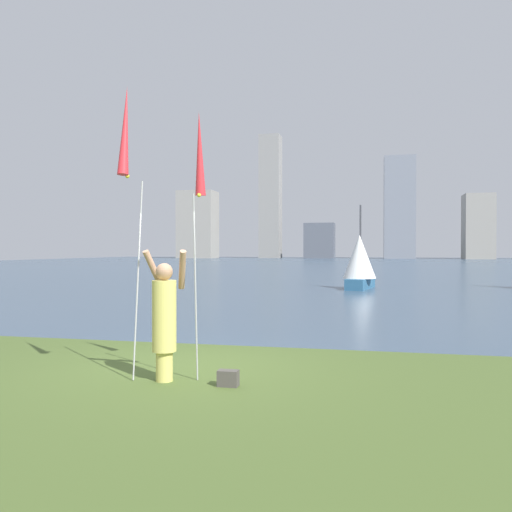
{
  "coord_description": "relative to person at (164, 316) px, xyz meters",
  "views": [
    {
      "loc": [
        3.11,
        -8.27,
        1.95
      ],
      "look_at": [
        -0.01,
        5.73,
        1.77
      ],
      "focal_mm": 37.43,
      "sensor_mm": 36.0,
      "label": 1
    }
  ],
  "objects": [
    {
      "name": "skyline_tower_1",
      "position": [
        -19.47,
        108.32,
        12.54
      ],
      "size": [
        4.46,
        4.66,
        26.98
      ],
      "color": "gray",
      "rests_on": "ground"
    },
    {
      "name": "kite_flag_left",
      "position": [
        -0.46,
        -0.32,
        2.59
      ],
      "size": [
        0.16,
        0.74,
        4.3
      ],
      "color": "#B2B2B7",
      "rests_on": "ground"
    },
    {
      "name": "person",
      "position": [
        0.0,
        0.0,
        0.0
      ],
      "size": [
        0.71,
        0.53,
        1.95
      ],
      "rotation": [
        0.0,
        0.0,
        0.18
      ],
      "color": "#D8CC66",
      "rests_on": "ground"
    },
    {
      "name": "skyline_tower_3",
      "position": [
        7.98,
        106.26,
        9.48
      ],
      "size": [
        6.2,
        5.81,
        20.88
      ],
      "color": "gray",
      "rests_on": "ground"
    },
    {
      "name": "ground",
      "position": [
        -0.08,
        51.84,
        -1.02
      ],
      "size": [
        120.0,
        138.0,
        0.12
      ],
      "color": "#475B28"
    },
    {
      "name": "bag",
      "position": [
        1.0,
        -0.09,
        -0.84
      ],
      "size": [
        0.29,
        0.17,
        0.23
      ],
      "color": "#4C4742",
      "rests_on": "ground"
    },
    {
      "name": "skyline_tower_2",
      "position": [
        -8.48,
        106.84,
        2.79
      ],
      "size": [
        6.33,
        5.03,
        7.49
      ],
      "color": "#565B66",
      "rests_on": "ground"
    },
    {
      "name": "kite_flag_right",
      "position": [
        0.46,
        0.27,
        2.34
      ],
      "size": [
        0.16,
        0.42,
        4.02
      ],
      "color": "#B2B2B7",
      "rests_on": "ground"
    },
    {
      "name": "skyline_tower_0",
      "position": [
        -34.71,
        103.44,
        6.32
      ],
      "size": [
        7.86,
        6.32,
        14.55
      ],
      "color": "gray",
      "rests_on": "ground"
    },
    {
      "name": "sailboat_3",
      "position": [
        2.32,
        19.21,
        0.35
      ],
      "size": [
        1.85,
        3.3,
        4.13
      ],
      "color": "#2D6084",
      "rests_on": "ground"
    },
    {
      "name": "skyline_tower_4",
      "position": [
        22.77,
        103.74,
        5.38
      ],
      "size": [
        5.46,
        5.95,
        12.68
      ],
      "color": "gray",
      "rests_on": "ground"
    }
  ]
}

